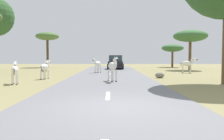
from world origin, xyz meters
name	(u,v)px	position (x,y,z in m)	size (l,w,h in m)	color
ground_plane	(116,108)	(0.00, 0.00, 0.00)	(90.00, 90.00, 0.00)	#8E8456
road	(107,107)	(-0.27, 0.00, 0.03)	(6.00, 64.00, 0.05)	slate
lane_markings	(107,114)	(-0.27, -1.00, 0.05)	(0.16, 56.00, 0.01)	silver
zebra_0	(97,64)	(-1.45, 15.48, 0.90)	(0.89, 1.41, 1.43)	silver
zebra_1	(15,70)	(-5.72, 6.43, 0.82)	(0.67, 1.41, 1.38)	silver
zebra_2	(113,66)	(-0.03, 7.49, 0.98)	(0.75, 1.61, 1.57)	silver
zebra_3	(187,64)	(7.34, 15.77, 0.91)	(1.56, 0.75, 1.52)	silver
zebra_4	(45,67)	(-4.84, 9.58, 0.84)	(0.57, 1.48, 1.41)	silver
car_0	(116,63)	(0.47, 23.02, 0.85)	(2.13, 4.40, 1.74)	black
tree_0	(173,48)	(9.26, 28.88, 2.90)	(3.31, 3.31, 3.51)	brown
tree_1	(190,36)	(9.35, 21.11, 4.04)	(4.02, 4.02, 4.78)	brown
tree_2	(47,37)	(-9.73, 28.76, 4.61)	(3.47, 3.47, 5.31)	#4C3823
rock_2	(44,70)	(-7.15, 17.65, 0.15)	(0.52, 0.55, 0.29)	gray
rock_3	(160,75)	(3.53, 10.43, 0.21)	(0.69, 0.57, 0.42)	gray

